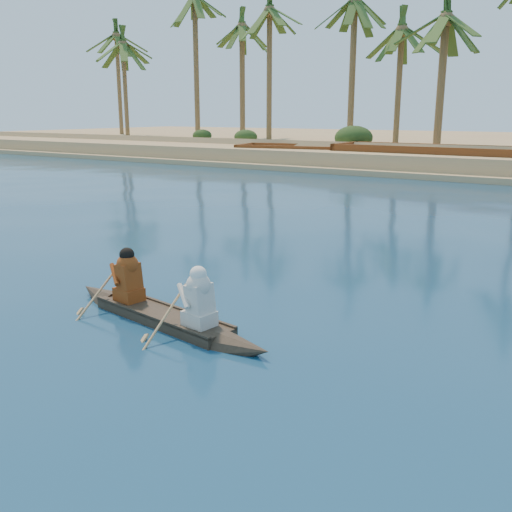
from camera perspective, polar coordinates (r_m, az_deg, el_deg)
The scene contains 3 objects.
canoe at distance 11.05m, azimuth -9.37°, elevation -5.11°, with size 5.44×1.58×1.49m.
barge_left at distance 43.72m, azimuth 5.25°, elevation 9.83°, with size 11.17×5.43×1.78m.
barge_mid at distance 40.37m, azimuth 16.82°, elevation 9.09°, with size 12.60×4.42×2.09m.
Camera 1 is at (-0.95, -11.70, 3.90)m, focal length 40.00 mm.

